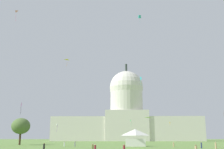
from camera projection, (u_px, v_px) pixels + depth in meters
The scene contains 21 objects.
capitol_building at pixel (127, 117), 219.94m from camera, with size 116.66×27.07×62.40m.
event_tent at pixel (135, 138), 90.34m from camera, with size 6.66×4.94×5.55m.
tree_west_far at pixel (21, 126), 108.42m from camera, with size 10.13×10.38×10.34m.
person_black_mid_center at pixel (44, 147), 65.96m from camera, with size 0.59×0.59×1.61m.
person_maroon_mid_left at pixel (95, 148), 59.63m from camera, with size 0.64×0.64×1.46m.
person_tan_mid_right at pixel (174, 145), 84.36m from camera, with size 0.50×0.50×1.52m.
person_white_front_center at pixel (64, 144), 88.73m from camera, with size 0.51×0.51×1.59m.
person_maroon_near_tree_east at pixel (124, 148), 56.43m from camera, with size 0.53×0.53×1.53m.
person_tan_front_left at pixel (216, 146), 69.16m from camera, with size 0.49×0.49×1.79m.
person_grey_lawn_far_left at pixel (75, 144), 87.84m from camera, with size 0.49×0.49×1.75m.
person_navy_aisle_center at pixel (201, 145), 74.21m from camera, with size 0.46×0.46×1.74m.
person_olive_back_left at pixel (93, 149), 49.95m from camera, with size 0.41×0.41×1.77m.
kite_gold_low at pixel (170, 123), 164.66m from camera, with size 0.76×0.72×1.97m.
kite_cyan_mid at pixel (141, 79), 148.06m from camera, with size 0.82×0.73×4.70m.
kite_lime_low at pixel (148, 118), 81.58m from camera, with size 1.68×1.02×0.20m.
kite_white_low at pixel (57, 125), 140.67m from camera, with size 0.93×0.94×4.07m.
kite_pink_high at pixel (15, 12), 88.24m from camera, with size 1.66×1.75×3.41m.
kite_turquoise_high at pixel (140, 17), 128.05m from camera, with size 1.31×1.38×3.72m.
kite_magenta_low at pixel (21, 106), 86.47m from camera, with size 0.36×0.82×3.71m.
kite_yellow_mid at pixel (67, 60), 105.82m from camera, with size 1.73×1.49×2.53m.
kite_green_low at pixel (131, 122), 165.80m from camera, with size 0.64×0.69×4.17m.
Camera 1 is at (-0.90, -37.49, 2.92)m, focal length 44.21 mm.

